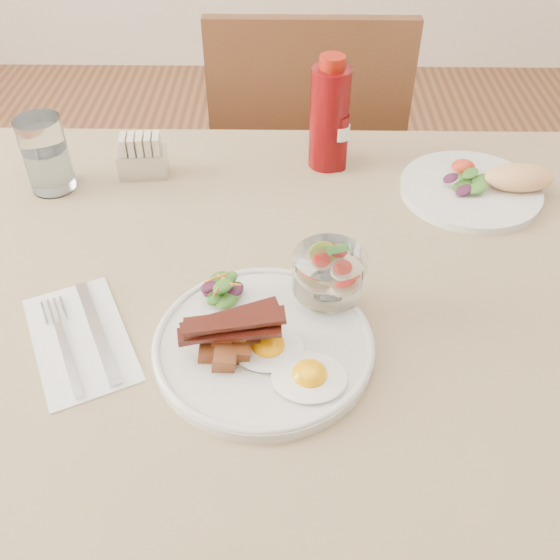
{
  "coord_description": "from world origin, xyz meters",
  "views": [
    {
      "loc": [
        -0.04,
        -0.66,
        1.35
      ],
      "look_at": [
        -0.05,
        -0.07,
        0.82
      ],
      "focal_mm": 40.0,
      "sensor_mm": 36.0,
      "label": 1
    }
  ],
  "objects": [
    {
      "name": "ketchup_bottle",
      "position": [
        0.03,
        0.32,
        0.85
      ],
      "size": [
        0.07,
        0.07,
        0.2
      ],
      "rotation": [
        0.0,
        0.0,
        -0.12
      ],
      "color": "#5A0507",
      "rests_on": "table"
    },
    {
      "name": "chair_far",
      "position": [
        0.0,
        0.66,
        0.52
      ],
      "size": [
        0.42,
        0.42,
        0.93
      ],
      "color": "brown",
      "rests_on": "ground"
    },
    {
      "name": "table",
      "position": [
        0.0,
        0.0,
        0.66
      ],
      "size": [
        1.33,
        0.88,
        0.75
      ],
      "color": "brown",
      "rests_on": "ground"
    },
    {
      "name": "bacon_potato_pile",
      "position": [
        -0.11,
        -0.15,
        0.8
      ],
      "size": [
        0.13,
        0.08,
        0.06
      ],
      "rotation": [
        0.0,
        0.0,
        -0.27
      ],
      "color": "brown",
      "rests_on": "main_plate"
    },
    {
      "name": "water_glass",
      "position": [
        -0.44,
        0.23,
        0.81
      ],
      "size": [
        0.07,
        0.07,
        0.13
      ],
      "color": "white",
      "rests_on": "table"
    },
    {
      "name": "sugar_caddy",
      "position": [
        -0.29,
        0.28,
        0.79
      ],
      "size": [
        0.09,
        0.05,
        0.08
      ],
      "rotation": [
        0.0,
        0.0,
        0.1
      ],
      "color": "#BCBCC1",
      "rests_on": "table"
    },
    {
      "name": "side_salad",
      "position": [
        -0.13,
        -0.05,
        0.78
      ],
      "size": [
        0.06,
        0.06,
        0.03
      ],
      "rotation": [
        0.0,
        0.0,
        0.14
      ],
      "color": "#225115",
      "rests_on": "main_plate"
    },
    {
      "name": "main_plate",
      "position": [
        -0.07,
        -0.13,
        0.76
      ],
      "size": [
        0.28,
        0.28,
        0.02
      ],
      "primitive_type": "cylinder",
      "color": "silver",
      "rests_on": "table"
    },
    {
      "name": "hot_sauce_bottle",
      "position": [
        0.05,
        0.3,
        0.81
      ],
      "size": [
        0.04,
        0.04,
        0.12
      ],
      "rotation": [
        0.0,
        0.0,
        -0.08
      ],
      "color": "#5A0507",
      "rests_on": "table"
    },
    {
      "name": "napkin_cutlery",
      "position": [
        -0.31,
        -0.12,
        0.75
      ],
      "size": [
        0.2,
        0.24,
        0.01
      ],
      "rotation": [
        0.0,
        0.0,
        0.46
      ],
      "color": "white",
      "rests_on": "table"
    },
    {
      "name": "second_plate",
      "position": [
        0.28,
        0.23,
        0.77
      ],
      "size": [
        0.26,
        0.23,
        0.06
      ],
      "rotation": [
        0.0,
        0.0,
        0.4
      ],
      "color": "silver",
      "rests_on": "table"
    },
    {
      "name": "fried_eggs",
      "position": [
        -0.04,
        -0.17,
        0.77
      ],
      "size": [
        0.15,
        0.13,
        0.03
      ],
      "rotation": [
        0.0,
        0.0,
        -0.09
      ],
      "color": "white",
      "rests_on": "main_plate"
    },
    {
      "name": "fruit_cup",
      "position": [
        0.01,
        -0.06,
        0.82
      ],
      "size": [
        0.1,
        0.1,
        0.1
      ],
      "rotation": [
        0.0,
        0.0,
        -0.18
      ],
      "color": "white",
      "rests_on": "main_plate"
    }
  ]
}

